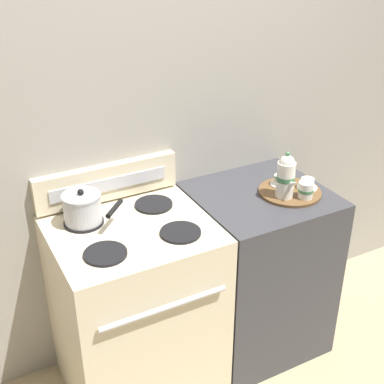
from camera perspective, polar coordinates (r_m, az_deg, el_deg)
The scene contains 11 objects.
ground_plane at distance 2.97m, azimuth 0.49°, elevation -17.21°, with size 6.00×6.00×0.00m, color tan.
wall_back at distance 2.59m, azimuth -2.87°, elevation 5.05°, with size 6.00×0.05×2.20m.
stove at distance 2.57m, azimuth -5.93°, elevation -12.40°, with size 0.69×0.63×0.91m.
control_panel at distance 2.48m, azimuth -9.02°, elevation 1.05°, with size 0.68×0.05×0.17m.
side_counter at distance 2.82m, azimuth 6.88°, elevation -8.24°, with size 0.63×0.60×0.90m.
saucepan at distance 2.33m, azimuth -11.56°, elevation -1.66°, with size 0.25×0.24×0.16m.
serving_tray at distance 2.60m, azimuth 10.39°, elevation 0.02°, with size 0.30×0.30×0.01m.
teapot at distance 2.50m, azimuth 9.99°, elevation 1.69°, with size 0.09×0.14×0.23m.
teacup_left at distance 2.64m, azimuth 9.43°, elevation 1.25°, with size 0.10×0.10×0.05m.
teacup_right at distance 2.63m, azimuth 12.20°, elevation 0.90°, with size 0.10×0.10×0.05m.
creamer_jug at distance 2.54m, azimuth 12.04°, elevation 0.22°, with size 0.07×0.07×0.08m.
Camera 1 is at (-1.00, -1.84, 2.11)m, focal length 50.00 mm.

